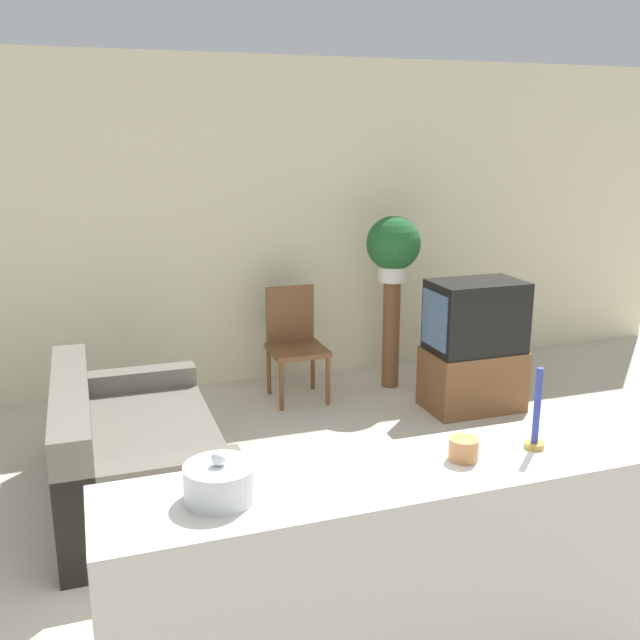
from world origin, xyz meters
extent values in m
plane|color=beige|center=(0.00, 0.00, 0.00)|extent=(14.00, 14.00, 0.00)
cube|color=beige|center=(0.00, 3.43, 1.35)|extent=(9.00, 0.06, 2.70)
cube|color=#605B51|center=(-0.82, 1.57, 0.21)|extent=(0.90, 1.60, 0.43)
cube|color=#605B51|center=(-1.18, 1.57, 0.59)|extent=(0.20, 1.60, 0.32)
cube|color=#605B51|center=(-0.82, 0.85, 0.28)|extent=(0.90, 0.16, 0.56)
cube|color=#605B51|center=(-0.82, 2.30, 0.28)|extent=(0.90, 0.16, 0.56)
cube|color=brown|center=(1.76, 2.19, 0.24)|extent=(0.73, 0.47, 0.47)
cube|color=black|center=(1.76, 2.19, 0.74)|extent=(0.69, 0.45, 0.54)
cube|color=#4C6B93|center=(1.41, 2.19, 0.74)|extent=(0.02, 0.37, 0.42)
cube|color=brown|center=(0.53, 2.81, 0.41)|extent=(0.44, 0.44, 0.04)
cube|color=brown|center=(0.53, 3.01, 0.67)|extent=(0.40, 0.04, 0.46)
cylinder|color=brown|center=(0.34, 2.62, 0.20)|extent=(0.04, 0.04, 0.39)
cylinder|color=brown|center=(0.72, 2.62, 0.20)|extent=(0.04, 0.04, 0.39)
cylinder|color=brown|center=(0.34, 3.00, 0.20)|extent=(0.04, 0.04, 0.39)
cylinder|color=brown|center=(0.72, 3.00, 0.20)|extent=(0.04, 0.04, 0.39)
cylinder|color=brown|center=(1.36, 2.86, 0.46)|extent=(0.14, 0.14, 0.91)
cylinder|color=white|center=(1.36, 2.86, 0.97)|extent=(0.24, 0.24, 0.13)
sphere|color=#23602D|center=(1.36, 2.86, 1.22)|extent=(0.44, 0.44, 0.44)
cube|color=beige|center=(0.00, -0.45, 0.51)|extent=(2.21, 0.44, 1.02)
cylinder|color=silver|center=(-0.71, -0.45, 1.08)|extent=(0.22, 0.22, 0.11)
sphere|color=silver|center=(-0.71, -0.45, 1.16)|extent=(0.05, 0.05, 0.05)
cylinder|color=#C6844C|center=(0.12, -0.45, 1.06)|extent=(0.10, 0.10, 0.08)
cylinder|color=#B7933D|center=(0.40, -0.45, 1.03)|extent=(0.07, 0.07, 0.02)
cylinder|color=#2D3D9E|center=(0.40, -0.45, 1.18)|extent=(0.02, 0.02, 0.28)
camera|label=1|loc=(-1.06, -2.39, 2.10)|focal=40.00mm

